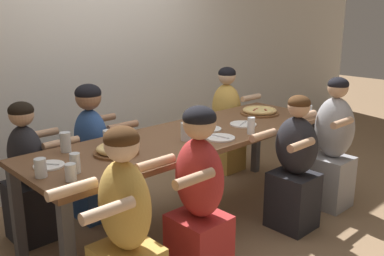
% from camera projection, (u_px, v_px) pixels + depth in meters
% --- Properties ---
extents(ground_plane, '(18.00, 18.00, 0.00)m').
position_uv_depth(ground_plane, '(192.00, 220.00, 3.65)').
color(ground_plane, '#896B4C').
rests_on(ground_plane, ground).
extents(restaurant_back_panel, '(10.00, 0.06, 3.20)m').
position_uv_depth(restaurant_back_panel, '(94.00, 24.00, 4.21)').
color(restaurant_back_panel, silver).
rests_on(restaurant_back_panel, ground).
extents(dining_table, '(2.74, 0.84, 0.76)m').
position_uv_depth(dining_table, '(192.00, 142.00, 3.46)').
color(dining_table, brown).
rests_on(dining_table, ground).
extents(pizza_board_main, '(0.37, 0.37, 0.05)m').
position_uv_depth(pizza_board_main, '(260.00, 111.00, 4.11)').
color(pizza_board_main, brown).
rests_on(pizza_board_main, dining_table).
extents(pizza_board_second, '(0.32, 0.32, 0.06)m').
position_uv_depth(pizza_board_second, '(116.00, 150.00, 2.96)').
color(pizza_board_second, brown).
rests_on(pizza_board_second, dining_table).
extents(empty_plate_a, '(0.21, 0.21, 0.02)m').
position_uv_depth(empty_plate_a, '(209.00, 129.00, 3.57)').
color(empty_plate_a, white).
rests_on(empty_plate_a, dining_table).
extents(empty_plate_b, '(0.19, 0.19, 0.02)m').
position_uv_depth(empty_plate_b, '(49.00, 165.00, 2.72)').
color(empty_plate_b, white).
rests_on(empty_plate_b, dining_table).
extents(empty_plate_c, '(0.23, 0.23, 0.02)m').
position_uv_depth(empty_plate_c, '(243.00, 124.00, 3.72)').
color(empty_plate_c, white).
rests_on(empty_plate_c, dining_table).
extents(empty_plate_d, '(0.23, 0.23, 0.02)m').
position_uv_depth(empty_plate_d, '(220.00, 138.00, 3.32)').
color(empty_plate_d, white).
rests_on(empty_plate_d, dining_table).
extents(cocktail_glass_blue, '(0.07, 0.07, 0.12)m').
position_uv_depth(cocktail_glass_blue, '(189.00, 117.00, 3.81)').
color(cocktail_glass_blue, silver).
rests_on(cocktail_glass_blue, dining_table).
extents(drinking_glass_a, '(0.06, 0.06, 0.12)m').
position_uv_depth(drinking_glass_a, '(75.00, 163.00, 2.60)').
color(drinking_glass_a, silver).
rests_on(drinking_glass_a, dining_table).
extents(drinking_glass_b, '(0.07, 0.07, 0.12)m').
position_uv_depth(drinking_glass_b, '(41.00, 169.00, 2.54)').
color(drinking_glass_b, silver).
rests_on(drinking_glass_b, dining_table).
extents(drinking_glass_c, '(0.06, 0.06, 0.14)m').
position_uv_depth(drinking_glass_c, '(251.00, 127.00, 3.43)').
color(drinking_glass_c, silver).
rests_on(drinking_glass_c, dining_table).
extents(drinking_glass_d, '(0.06, 0.06, 0.11)m').
position_uv_depth(drinking_glass_d, '(309.00, 111.00, 4.02)').
color(drinking_glass_d, silver).
rests_on(drinking_glass_d, dining_table).
extents(drinking_glass_e, '(0.07, 0.07, 0.13)m').
position_uv_depth(drinking_glass_e, '(301.00, 108.00, 4.10)').
color(drinking_glass_e, silver).
rests_on(drinking_glass_e, dining_table).
extents(drinking_glass_f, '(0.08, 0.08, 0.14)m').
position_uv_depth(drinking_glass_f, '(186.00, 133.00, 3.26)').
color(drinking_glass_f, silver).
rests_on(drinking_glass_f, dining_table).
extents(drinking_glass_g, '(0.07, 0.07, 0.14)m').
position_uv_depth(drinking_glass_g, '(66.00, 143.00, 2.99)').
color(drinking_glass_g, silver).
rests_on(drinking_glass_g, dining_table).
extents(drinking_glass_h, '(0.08, 0.08, 0.11)m').
position_uv_depth(drinking_glass_h, '(108.00, 138.00, 3.17)').
color(drinking_glass_h, silver).
rests_on(drinking_glass_h, dining_table).
extents(drinking_glass_i, '(0.07, 0.07, 0.10)m').
position_uv_depth(drinking_glass_i, '(71.00, 173.00, 2.48)').
color(drinking_glass_i, silver).
rests_on(drinking_glass_i, dining_table).
extents(diner_near_midright, '(0.51, 0.40, 1.10)m').
position_uv_depth(diner_near_midright, '(294.00, 170.00, 3.41)').
color(diner_near_midright, '#232328').
rests_on(diner_near_midright, ground).
extents(diner_near_right, '(0.51, 0.40, 1.18)m').
position_uv_depth(diner_near_right, '(332.00, 150.00, 3.79)').
color(diner_near_right, '#99999E').
rests_on(diner_near_right, ground).
extents(diner_far_left, '(0.51, 0.40, 1.09)m').
position_uv_depth(diner_far_left, '(29.00, 179.00, 3.24)').
color(diner_far_left, '#232328').
rests_on(diner_far_left, ground).
extents(diner_far_right, '(0.51, 0.40, 1.15)m').
position_uv_depth(diner_far_right, '(226.00, 124.00, 4.70)').
color(diner_far_right, gold).
rests_on(diner_far_right, ground).
extents(diner_near_midleft, '(0.51, 0.40, 1.18)m').
position_uv_depth(diner_near_midleft, '(199.00, 204.00, 2.69)').
color(diner_near_midleft, '#B22D2D').
rests_on(diner_near_midleft, ground).
extents(diner_near_left, '(0.51, 0.40, 1.16)m').
position_uv_depth(diner_near_left, '(125.00, 238.00, 2.32)').
color(diner_near_left, gold).
rests_on(diner_near_left, ground).
extents(diner_far_midleft, '(0.51, 0.40, 1.16)m').
position_uv_depth(diner_far_midleft, '(93.00, 157.00, 3.59)').
color(diner_far_midleft, '#2D5193').
rests_on(diner_far_midleft, ground).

